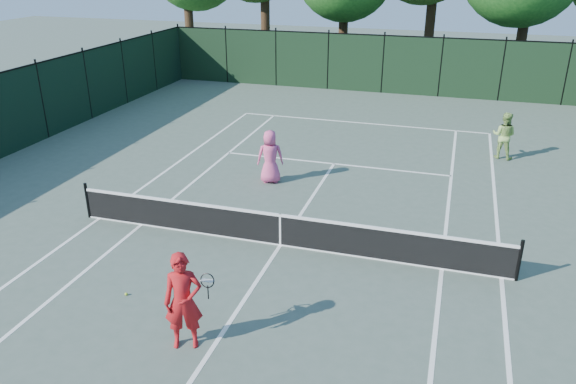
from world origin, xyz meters
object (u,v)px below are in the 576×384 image
(coach, at_px, (183,301))
(player_green, at_px, (504,135))
(loose_ball_midcourt, at_px, (126,294))
(player_pink, at_px, (270,157))

(coach, bearing_deg, player_green, 42.18)
(loose_ball_midcourt, bearing_deg, player_green, 55.19)
(coach, relative_size, player_green, 1.16)
(coach, relative_size, loose_ball_midcourt, 29.53)
(loose_ball_midcourt, bearing_deg, coach, -28.94)
(player_green, height_order, loose_ball_midcourt, player_green)
(coach, height_order, loose_ball_midcourt, coach)
(player_green, bearing_deg, player_pink, 47.18)
(player_pink, distance_m, loose_ball_midcourt, 7.43)
(player_green, distance_m, loose_ball_midcourt, 14.73)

